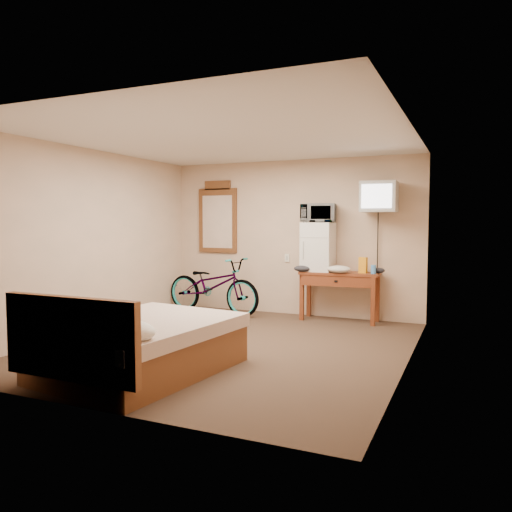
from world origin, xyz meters
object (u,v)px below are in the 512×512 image
Objects in this scene: mini_fridge at (318,247)px; desk at (339,281)px; blue_cup at (373,269)px; microwave at (318,213)px; wall_mirror at (218,218)px; bed at (137,345)px; bicycle at (213,285)px; crt_television at (379,197)px.

desk is at bearing -7.51° from mini_fridge.
mini_fridge reaches higher than desk.
desk is 1.61× the size of mini_fridge.
blue_cup is (0.52, -0.02, 0.20)m from desk.
wall_mirror is at bearing 163.35° from microwave.
bicycle is at bearing 105.40° from bed.
wall_mirror reaches higher than mini_fridge.
crt_television is (0.92, -0.03, 0.75)m from mini_fridge.
microwave reaches higher than blue_cup.
blue_cup is 3.81m from bed.
bicycle is at bearing -176.07° from blue_cup.
crt_television reaches higher than desk.
mini_fridge is 3.63m from bed.
microwave is 0.26× the size of bed.
desk is 2.07m from bicycle.
bed is at bearing -109.21° from desk.
mini_fridge is at bearing 172.49° from desk.
mini_fridge is 0.52m from microwave.
crt_television is (0.92, -0.03, 0.23)m from microwave.
microwave is 0.29× the size of bicycle.
wall_mirror is at bearing 174.84° from crt_television.
mini_fridge is 1.93m from wall_mirror.
mini_fridge is at bearing 178.19° from crt_television.
bicycle is (-2.06, -0.20, -0.15)m from desk.
bed is (1.03, -3.66, -1.28)m from wall_mirror.
bed is (-1.18, -3.39, -0.32)m from desk.
desk is 1.38m from crt_television.
crt_television reaches higher than mini_fridge.
wall_mirror is 0.61× the size of bed.
bed reaches higher than blue_cup.
microwave is 2.09m from bicycle.
mini_fridge is (-0.35, 0.05, 0.51)m from desk.
blue_cup is at bearing -6.01° from wall_mirror.
bed is at bearing -157.16° from bicycle.
crt_television is (0.06, 0.04, 1.06)m from blue_cup.
crt_television is at bearing 1.64° from desk.
desk is 3.60m from bed.
desk is 0.55m from blue_cup.
blue_cup is 2.60m from bicycle.
crt_television is 2.99m from bicycle.
mini_fridge is 0.92m from blue_cup.
blue_cup is at bearing -2.09° from desk.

